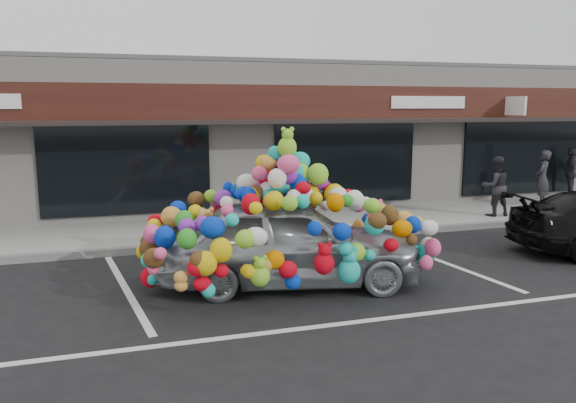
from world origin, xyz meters
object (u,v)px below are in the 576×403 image
object	(u,v)px
pedestrian_b	(495,186)
pedestrian_a	(542,178)
toy_car	(290,232)
pedestrian_c	(570,173)

from	to	relation	value
pedestrian_b	pedestrian_a	bearing A→B (deg)	-152.53
toy_car	pedestrian_c	xyz separation A→B (m)	(11.01, 5.37, 0.02)
toy_car	pedestrian_b	bearing A→B (deg)	-50.84
pedestrian_a	pedestrian_c	distance (m)	2.03
pedestrian_a	pedestrian_b	xyz separation A→B (m)	(-2.35, -0.94, -0.02)
pedestrian_a	pedestrian_c	bearing A→B (deg)	167.44
pedestrian_c	pedestrian_a	bearing A→B (deg)	-29.33
pedestrian_a	pedestrian_c	xyz separation A→B (m)	(1.84, 0.87, -0.01)
pedestrian_c	toy_car	bearing A→B (deg)	-28.63
toy_car	pedestrian_b	size ratio (longest dim) A/B	3.16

